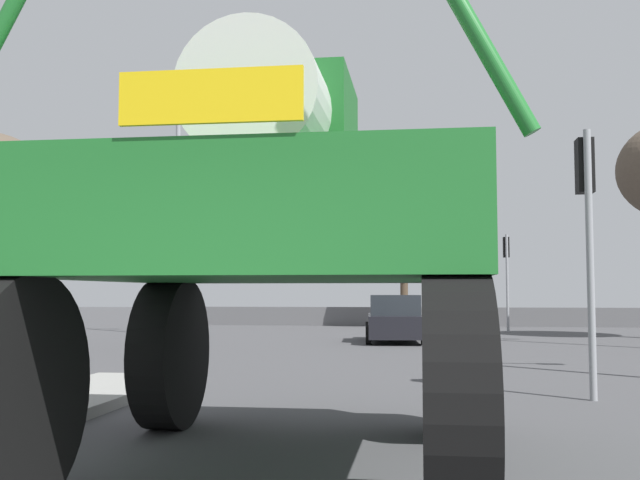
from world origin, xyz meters
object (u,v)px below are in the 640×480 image
at_px(traffic_signal_near_left, 52,231).
at_px(streetlight_far_left, 180,209).
at_px(bare_tree_far_center, 404,236).
at_px(sedan_ahead, 395,320).
at_px(traffic_signal_near_right, 586,203).
at_px(oversize_sprayer, 273,244).
at_px(traffic_signal_far_left, 507,261).

bearing_deg(traffic_signal_near_left, streetlight_far_left, 100.88).
bearing_deg(bare_tree_far_center, sedan_ahead, -90.23).
xyz_separation_m(sedan_ahead, traffic_signal_near_right, (3.42, -12.67, 2.24)).
relative_size(oversize_sprayer, traffic_signal_near_left, 1.46).
bearing_deg(streetlight_far_left, sedan_ahead, -17.59).
height_order(traffic_signal_near_left, streetlight_far_left, streetlight_far_left).
relative_size(oversize_sprayer, bare_tree_far_center, 0.93).
bearing_deg(traffic_signal_near_left, sedan_ahead, 67.57).
distance_m(sedan_ahead, traffic_signal_near_right, 13.31).
bearing_deg(traffic_signal_far_left, streetlight_far_left, -160.07).
bearing_deg(bare_tree_far_center, oversize_sprayer, -90.95).
bearing_deg(traffic_signal_far_left, traffic_signal_near_left, -115.83).
relative_size(sedan_ahead, bare_tree_far_center, 0.75).
height_order(traffic_signal_far_left, bare_tree_far_center, bare_tree_far_center).
height_order(traffic_signal_near_right, bare_tree_far_center, bare_tree_far_center).
distance_m(oversize_sprayer, traffic_signal_near_right, 6.33).
distance_m(traffic_signal_near_left, bare_tree_far_center, 23.79).
relative_size(sedan_ahead, traffic_signal_far_left, 1.06).
bearing_deg(traffic_signal_far_left, traffic_signal_near_right, -92.69).
xyz_separation_m(oversize_sprayer, traffic_signal_near_right, (3.85, 4.94, 0.92)).
bearing_deg(sedan_ahead, bare_tree_far_center, -4.68).
height_order(traffic_signal_near_left, traffic_signal_far_left, traffic_signal_far_left).
bearing_deg(traffic_signal_near_left, bare_tree_far_center, 77.17).
relative_size(traffic_signal_near_right, traffic_signal_far_left, 1.01).
bearing_deg(traffic_signal_far_left, oversize_sprayer, -100.92).
bearing_deg(traffic_signal_near_left, oversize_sprayer, -45.86).
height_order(traffic_signal_near_left, bare_tree_far_center, bare_tree_far_center).
bearing_deg(sedan_ahead, traffic_signal_far_left, -35.86).
distance_m(traffic_signal_near_right, bare_tree_far_center, 23.43).
xyz_separation_m(oversize_sprayer, streetlight_far_left, (-7.73, 20.20, 2.71)).
relative_size(sedan_ahead, traffic_signal_near_left, 1.17).
relative_size(sedan_ahead, streetlight_far_left, 0.49).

